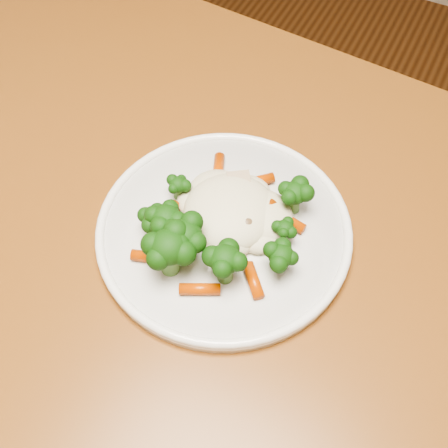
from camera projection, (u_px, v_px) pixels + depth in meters
name	position (u px, v px, depth m)	size (l,w,h in m)	color
dining_table	(216.00, 289.00, 0.70)	(1.14, 0.81, 0.75)	brown
plate	(224.00, 231.00, 0.61)	(0.27, 0.27, 0.01)	white
meal	(215.00, 226.00, 0.58)	(0.17, 0.19, 0.06)	beige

